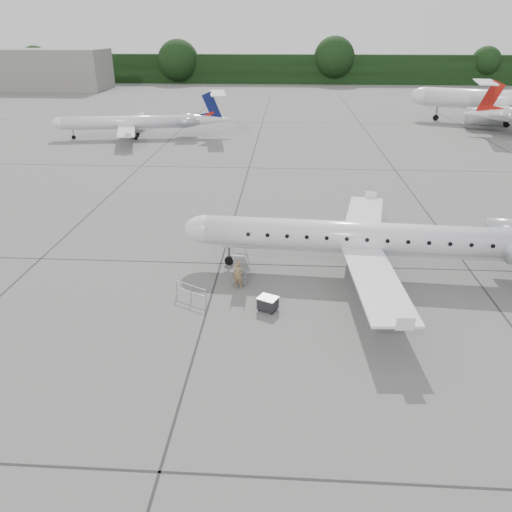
# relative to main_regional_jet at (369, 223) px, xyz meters

# --- Properties ---
(ground) EXTENTS (320.00, 320.00, 0.00)m
(ground) POSITION_rel_main_regional_jet_xyz_m (-2.99, -4.99, -3.45)
(ground) COLOR slate
(ground) RESTS_ON ground
(treeline) EXTENTS (260.00, 4.00, 8.00)m
(treeline) POSITION_rel_main_regional_jet_xyz_m (-2.99, 125.01, 0.55)
(treeline) COLOR black
(treeline) RESTS_ON ground
(terminal_building) EXTENTS (40.00, 14.00, 10.00)m
(terminal_building) POSITION_rel_main_regional_jet_xyz_m (-72.99, 105.01, 1.55)
(terminal_building) COLOR slate
(terminal_building) RESTS_ON ground
(main_regional_jet) EXTENTS (28.17, 21.14, 6.91)m
(main_regional_jet) POSITION_rel_main_regional_jet_xyz_m (0.00, 0.00, 0.00)
(main_regional_jet) COLOR silver
(main_regional_jet) RESTS_ON ground
(airstair) EXTENTS (0.99, 2.20, 2.17)m
(airstair) POSITION_rel_main_regional_jet_xyz_m (-8.03, -1.56, -2.37)
(airstair) COLOR silver
(airstair) RESTS_ON ground
(passenger) EXTENTS (0.75, 0.58, 1.82)m
(passenger) POSITION_rel_main_regional_jet_xyz_m (-8.11, -2.78, -2.54)
(passenger) COLOR olive
(passenger) RESTS_ON ground
(safety_railing) EXTENTS (1.97, 1.12, 1.00)m
(safety_railing) POSITION_rel_main_regional_jet_xyz_m (-10.73, -4.46, -2.95)
(safety_railing) COLOR #95989D
(safety_railing) RESTS_ON ground
(baggage_cart) EXTENTS (1.26, 1.17, 0.87)m
(baggage_cart) POSITION_rel_main_regional_jet_xyz_m (-6.19, -5.28, -3.02)
(baggage_cart) COLOR black
(baggage_cart) RESTS_ON ground
(bg_narrowbody) EXTENTS (36.47, 31.33, 11.04)m
(bg_narrowbody) POSITION_rel_main_regional_jet_xyz_m (29.70, 58.01, 2.07)
(bg_narrowbody) COLOR silver
(bg_narrowbody) RESTS_ON ground
(bg_regional_left) EXTENTS (26.83, 21.25, 6.37)m
(bg_regional_left) POSITION_rel_main_regional_jet_xyz_m (-28.32, 42.85, -0.27)
(bg_regional_left) COLOR silver
(bg_regional_left) RESTS_ON ground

